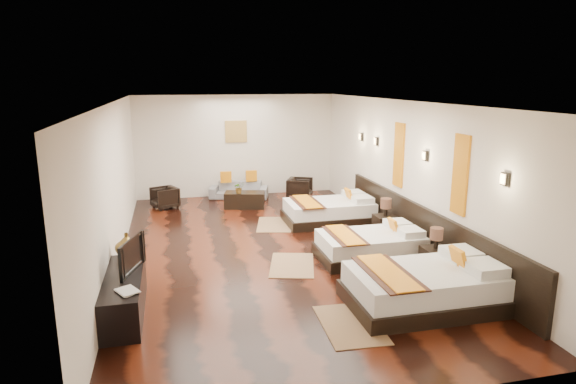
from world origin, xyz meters
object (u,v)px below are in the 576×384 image
object	(u,v)px
bed_far	(330,211)
tv_console	(124,295)
tv	(127,255)
figurine	(127,245)
table_plant	(239,187)
armchair_right	(300,189)
sofa	(239,190)
book	(119,294)
nightstand_a	(435,258)
coffee_table	(245,200)
bed_mid	(371,245)
armchair_left	(165,198)
nightstand_b	(385,224)
bed_near	(426,287)

from	to	relation	value
bed_far	tv_console	world-z (taller)	bed_far
tv	figurine	distance (m)	0.64
tv_console	figurine	bearing A→B (deg)	90.00
table_plant	bed_far	bearing A→B (deg)	-42.51
armchair_right	sofa	bearing A→B (deg)	98.35
bed_far	book	world-z (taller)	bed_far
sofa	book	bearing A→B (deg)	-92.85
tv_console	figurine	size ratio (longest dim) A/B	4.91
nightstand_a	tv	xyz separation A→B (m)	(-4.89, -0.12, 0.51)
tv_console	armchair_right	world-z (taller)	armchair_right
armchair_right	figurine	bearing A→B (deg)	166.99
sofa	armchair_right	bearing A→B (deg)	-0.70
figurine	coffee_table	distance (m)	5.24
sofa	armchair_right	distance (m)	1.68
table_plant	armchair_right	bearing A→B (deg)	19.62
coffee_table	table_plant	distance (m)	0.38
bed_mid	tv	bearing A→B (deg)	-165.91
table_plant	armchair_left	bearing A→B (deg)	165.31
bed_far	armchair_left	xyz separation A→B (m)	(-3.69, 2.18, 0.01)
sofa	armchair_right	size ratio (longest dim) A/B	2.45
tv_console	armchair_right	xyz separation A→B (m)	(4.10, 5.95, 0.02)
nightstand_b	figurine	bearing A→B (deg)	-163.52
armchair_left	tv_console	bearing A→B (deg)	-28.31
nightstand_a	armchair_left	xyz separation A→B (m)	(-4.44, 5.50, -0.01)
bed_mid	bed_near	bearing A→B (deg)	-89.89
book	armchair_left	bearing A→B (deg)	85.47
armchair_right	table_plant	xyz separation A→B (m)	(-1.75, -0.62, 0.25)
coffee_table	nightstand_b	bearing A→B (deg)	-51.74
figurine	nightstand_b	bearing A→B (deg)	16.48
bed_near	coffee_table	bearing A→B (deg)	105.50
nightstand_b	figurine	world-z (taller)	figurine
sofa	table_plant	world-z (taller)	table_plant
bed_far	coffee_table	bearing A→B (deg)	133.88
sofa	table_plant	size ratio (longest dim) A/B	5.38
tv	figurine	world-z (taller)	tv
nightstand_b	figurine	size ratio (longest dim) A/B	2.27
bed_far	armchair_left	distance (m)	4.28
bed_mid	coffee_table	world-z (taller)	bed_mid
book	tv_console	bearing A→B (deg)	90.00
sofa	tv	bearing A→B (deg)	-94.73
tv	table_plant	world-z (taller)	tv
nightstand_b	book	distance (m)	5.74
tv	armchair_left	distance (m)	5.66
tv	bed_far	bearing A→B (deg)	-31.93
nightstand_b	tv_console	bearing A→B (deg)	-155.18
tv_console	coffee_table	xyz separation A→B (m)	(2.49, 5.40, -0.08)
figurine	tv_console	bearing A→B (deg)	-90.00
bed_far	coffee_table	size ratio (longest dim) A/B	2.01
sofa	table_plant	distance (m)	1.18
bed_near	tv	distance (m)	4.28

